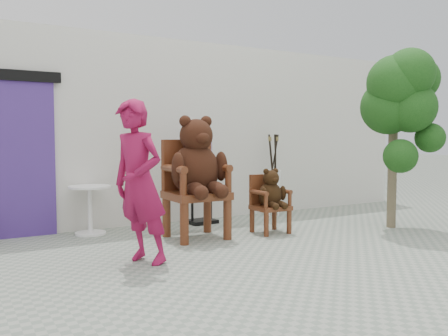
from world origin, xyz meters
The scene contains 10 objects.
ground_plane centered at (0.00, 0.00, 0.00)m, with size 60.00×60.00×0.00m, color gray.
back_wall centered at (0.00, 3.10, 1.50)m, with size 9.00×1.00×3.00m, color silver.
doorway centered at (-3.00, 2.58, 1.16)m, with size 1.40×0.11×2.33m.
chair_big centered at (-0.76, 1.30, 0.96)m, with size 0.82×0.89×1.70m.
chair_small centered at (0.34, 1.08, 0.55)m, with size 0.49×0.51×0.95m.
person centered at (-1.92, 0.34, 0.90)m, with size 0.66×0.43×1.81m, color maroon.
cafe_table centered at (-1.98, 2.29, 0.44)m, with size 0.60×0.60×0.70m.
display_stand centered at (-0.19, 2.24, 0.58)m, with size 0.48×0.39×1.51m.
stool_bucket centered at (1.31, 2.35, 0.64)m, with size 0.32×0.32×1.45m.
tree centered at (2.13, 0.30, 1.98)m, with size 1.28×1.36×2.68m.
Camera 1 is at (-3.70, -4.56, 1.41)m, focal length 38.00 mm.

